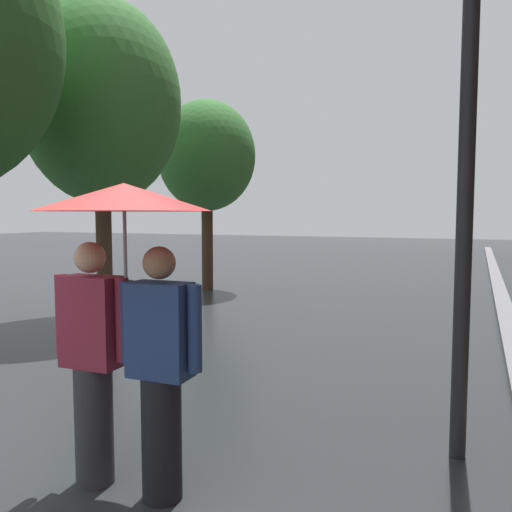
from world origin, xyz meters
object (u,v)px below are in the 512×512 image
Objects in this scene: street_lamp_post at (467,159)px; street_tree_2 at (207,157)px; couple_under_umbrella at (125,286)px; street_tree_1 at (101,103)px.

street_tree_2 is at bearing 130.32° from street_lamp_post.
street_tree_2 is at bearing 115.29° from couple_under_umbrella.
street_tree_2 is at bearing 89.62° from street_tree_1.
couple_under_umbrella is 0.54× the size of street_lamp_post.
street_tree_1 is 6.65m from couple_under_umbrella.
street_tree_1 is at bearing 151.41° from street_lamp_post.
couple_under_umbrella is at bearing -64.71° from street_tree_2.
street_tree_2 reaches higher than street_lamp_post.
couple_under_umbrella is 2.60m from street_lamp_post.
street_lamp_post is at bearing -49.68° from street_tree_2.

